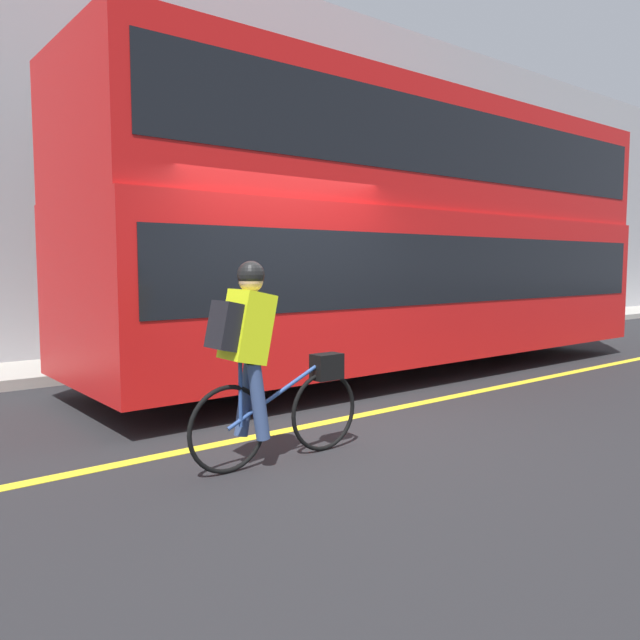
{
  "coord_description": "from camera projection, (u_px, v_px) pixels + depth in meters",
  "views": [
    {
      "loc": [
        -3.79,
        -4.79,
        1.59
      ],
      "look_at": [
        0.32,
        0.37,
        1.0
      ],
      "focal_mm": 35.0,
      "sensor_mm": 36.0,
      "label": 1
    }
  ],
  "objects": [
    {
      "name": "sidewalk_curb",
      "position": [
        140.0,
        362.0,
        9.7
      ],
      "size": [
        60.0,
        1.61,
        0.14
      ],
      "color": "#A8A399",
      "rests_on": "ground_plane"
    },
    {
      "name": "road_center_line",
      "position": [
        319.0,
        424.0,
        6.22
      ],
      "size": [
        50.0,
        0.14,
        0.01
      ],
      "primitive_type": "cube",
      "color": "yellow",
      "rests_on": "ground_plane"
    },
    {
      "name": "building_facade",
      "position": [
        111.0,
        152.0,
        10.15
      ],
      "size": [
        60.0,
        0.3,
        6.83
      ],
      "color": "#9E9EA3",
      "rests_on": "ground_plane"
    },
    {
      "name": "cyclist_on_bike",
      "position": [
        260.0,
        357.0,
        4.87
      ],
      "size": [
        1.62,
        0.32,
        1.62
      ],
      "color": "black",
      "rests_on": "ground_plane"
    },
    {
      "name": "bus",
      "position": [
        392.0,
        226.0,
        9.08
      ],
      "size": [
        9.15,
        2.57,
        3.88
      ],
      "color": "black",
      "rests_on": "ground_plane"
    },
    {
      "name": "ground_plane",
      "position": [
        318.0,
        424.0,
        6.23
      ],
      "size": [
        80.0,
        80.0,
        0.0
      ],
      "primitive_type": "plane",
      "color": "#232326"
    }
  ]
}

